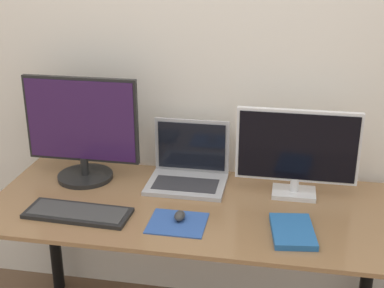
{
  "coord_description": "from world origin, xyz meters",
  "views": [
    {
      "loc": [
        0.35,
        -1.55,
        1.75
      ],
      "look_at": [
        -0.02,
        0.45,
        0.96
      ],
      "focal_mm": 50.0,
      "sensor_mm": 36.0,
      "label": 1
    }
  ],
  "objects": [
    {
      "name": "mouse",
      "position": [
        -0.02,
        0.23,
        0.74
      ],
      "size": [
        0.04,
        0.07,
        0.03
      ],
      "color": "#333333",
      "rests_on": "mousepad"
    },
    {
      "name": "wall_back",
      "position": [
        0.0,
        0.79,
        1.25
      ],
      "size": [
        7.0,
        0.05,
        2.5
      ],
      "color": "silver",
      "rests_on": "ground_plane"
    },
    {
      "name": "mousepad",
      "position": [
        -0.03,
        0.2,
        0.72
      ],
      "size": [
        0.22,
        0.19,
        0.0
      ],
      "color": "#2D519E",
      "rests_on": "desk"
    },
    {
      "name": "keyboard",
      "position": [
        -0.43,
        0.2,
        0.73
      ],
      "size": [
        0.42,
        0.18,
        0.02
      ],
      "color": "black",
      "rests_on": "desk"
    },
    {
      "name": "monitor_right",
      "position": [
        0.41,
        0.53,
        0.92
      ],
      "size": [
        0.5,
        0.13,
        0.38
      ],
      "color": "silver",
      "rests_on": "desk"
    },
    {
      "name": "laptop",
      "position": [
        -0.06,
        0.58,
        0.79
      ],
      "size": [
        0.34,
        0.26,
        0.27
      ],
      "color": "#ADADB2",
      "rests_on": "desk"
    },
    {
      "name": "monitor_left",
      "position": [
        -0.52,
        0.53,
        0.95
      ],
      "size": [
        0.51,
        0.25,
        0.47
      ],
      "color": "black",
      "rests_on": "desk"
    },
    {
      "name": "desk",
      "position": [
        0.0,
        0.36,
        0.6
      ],
      "size": [
        1.68,
        0.72,
        0.72
      ],
      "color": "olive",
      "rests_on": "ground_plane"
    },
    {
      "name": "book",
      "position": [
        0.41,
        0.21,
        0.73
      ],
      "size": [
        0.18,
        0.25,
        0.02
      ],
      "color": "#235B9E",
      "rests_on": "desk"
    }
  ]
}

